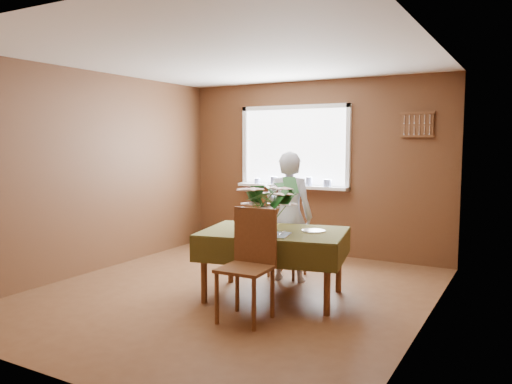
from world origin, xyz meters
The scene contains 15 objects.
floor centered at (0.00, 0.00, 0.00)m, with size 4.50×4.50×0.00m, color brown.
ceiling centered at (0.00, 0.00, 2.50)m, with size 4.50×4.50×0.00m, color white.
wall_back centered at (0.00, 2.25, 1.25)m, with size 4.00×4.00×0.00m, color brown.
wall_front centered at (0.00, -2.25, 1.25)m, with size 4.00×4.00×0.00m, color brown.
wall_left centered at (-2.00, 0.00, 1.25)m, with size 4.50×4.50×0.00m, color brown.
wall_right centered at (2.00, 0.00, 1.25)m, with size 4.50×4.50×0.00m, color brown.
window_assembly centered at (-0.29, 2.20, 1.35)m, with size 1.72×0.20×1.22m.
spoon_rack centered at (1.45, 2.22, 1.85)m, with size 0.44×0.05×0.33m.
dining_table centered at (0.47, 0.10, 0.63)m, with size 1.64×1.28×0.72m.
chair_far centered at (0.22, 0.85, 0.50)m, with size 0.39×0.39×0.90m.
chair_near centered at (0.55, -0.56, 0.55)m, with size 0.45×0.45×1.02m.
seated_woman centered at (0.33, 0.76, 0.76)m, with size 0.56×0.36×1.52m, color white.
flower_bouquet centered at (0.51, -0.06, 1.03)m, with size 0.58×0.58×0.50m.
side_plate centered at (0.85, 0.25, 0.72)m, with size 0.24×0.24×0.01m, color white.
table_knife centered at (0.62, -0.01, 0.72)m, with size 0.02×0.20×0.00m, color silver.
Camera 1 is at (2.81, -4.45, 1.63)m, focal length 35.00 mm.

